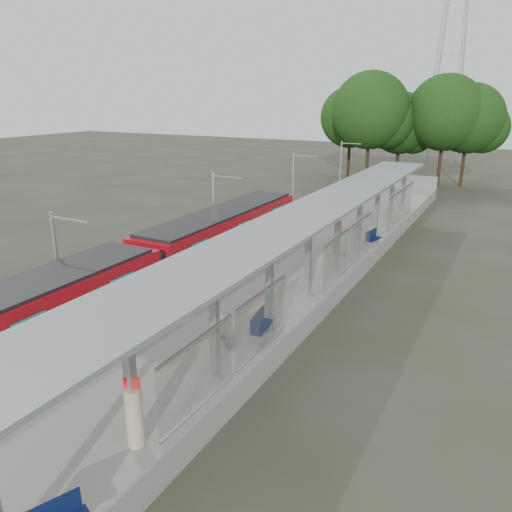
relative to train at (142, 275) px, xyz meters
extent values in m
plane|color=#474438|center=(4.50, -10.07, -2.05)|extent=(200.00, 200.00, 0.00)
cube|color=#59544C|center=(0.00, 9.93, -1.93)|extent=(3.00, 70.00, 0.24)
cube|color=gray|center=(4.50, 9.93, -1.55)|extent=(6.00, 50.00, 1.00)
cube|color=gold|center=(1.95, 9.93, -1.04)|extent=(0.60, 50.00, 0.02)
cube|color=#9EA0A5|center=(4.50, 34.88, -0.45)|extent=(6.00, 0.10, 1.20)
cube|color=black|center=(0.00, -7.02, -1.40)|extent=(2.50, 13.50, 0.70)
cube|color=#9F0B15|center=(0.00, -7.02, 0.20)|extent=(2.65, 13.50, 2.50)
cube|color=black|center=(0.00, -7.02, 0.25)|extent=(2.72, 12.96, 1.20)
cube|color=#0D877C|center=(1.36, -7.02, 0.05)|extent=(0.04, 1.30, 2.00)
cube|color=black|center=(0.00, 7.08, -1.40)|extent=(2.50, 13.50, 0.70)
cube|color=#9F0B15|center=(0.00, 7.08, 0.20)|extent=(2.65, 13.50, 2.50)
cube|color=black|center=(0.00, 7.08, 0.25)|extent=(2.72, 12.96, 1.20)
cube|color=black|center=(0.00, 7.08, 1.50)|extent=(2.40, 12.82, 0.15)
cube|color=#0D877C|center=(1.36, 7.08, 0.05)|extent=(0.04, 1.30, 2.00)
cylinder|color=black|center=(0.00, 2.36, -1.70)|extent=(2.20, 0.70, 0.70)
cube|color=black|center=(0.00, 0.03, -0.05)|extent=(2.30, 0.80, 2.40)
cube|color=#9EA0A5|center=(6.50, -8.07, 0.70)|extent=(0.25, 0.25, 3.50)
cube|color=#9EA0A5|center=(6.50, -4.07, 0.70)|extent=(0.25, 0.25, 3.50)
cube|color=#9EA0A5|center=(6.50, -0.07, 0.70)|extent=(0.25, 0.25, 3.50)
cube|color=#9EA0A5|center=(6.50, 3.93, 0.70)|extent=(0.25, 0.25, 3.50)
cube|color=#9EA0A5|center=(6.50, 7.93, 0.70)|extent=(0.25, 0.25, 3.50)
cube|color=#9EA0A5|center=(6.50, 11.93, 0.70)|extent=(0.25, 0.25, 3.50)
cube|color=#9EA0A5|center=(6.50, 15.93, 0.70)|extent=(0.25, 0.25, 3.50)
cube|color=#9EA0A5|center=(6.50, 19.93, 0.70)|extent=(0.25, 0.25, 3.50)
cube|color=#9EA0A5|center=(6.50, 23.93, 0.70)|extent=(0.25, 0.25, 3.50)
cube|color=gray|center=(6.10, 5.93, 2.53)|extent=(3.20, 38.00, 0.16)
cylinder|color=#9EA0A5|center=(4.55, 5.93, 2.45)|extent=(0.24, 38.00, 0.24)
cube|color=silver|center=(7.20, -6.07, 0.15)|extent=(0.05, 3.70, 2.20)
cube|color=silver|center=(7.20, -2.07, 0.15)|extent=(0.05, 3.70, 2.20)
cube|color=silver|center=(7.20, 5.93, 0.15)|extent=(0.05, 3.70, 2.20)
cube|color=silver|center=(7.20, 9.93, 0.15)|extent=(0.05, 3.70, 2.20)
cube|color=silver|center=(7.20, 17.93, 0.15)|extent=(0.05, 3.70, 2.20)
cube|color=silver|center=(7.20, 21.93, 0.15)|extent=(0.05, 3.70, 2.20)
cylinder|color=#382316|center=(-4.53, 44.16, 0.37)|extent=(0.36, 0.36, 4.84)
sphere|color=#1F4814|center=(-4.53, 44.16, 5.20)|extent=(7.35, 7.35, 7.35)
cylinder|color=#382316|center=(-0.82, 39.17, 0.69)|extent=(0.36, 0.36, 5.48)
sphere|color=#1F4814|center=(-0.82, 39.17, 6.17)|extent=(8.33, 8.33, 8.33)
cylinder|color=#382316|center=(1.79, 42.49, 0.21)|extent=(0.36, 0.36, 4.52)
sphere|color=#1F4814|center=(1.79, 42.49, 4.73)|extent=(6.87, 6.87, 6.87)
cylinder|color=#382316|center=(6.50, 42.27, 0.62)|extent=(0.36, 0.36, 5.34)
sphere|color=#1F4814|center=(6.50, 42.27, 5.95)|extent=(8.11, 8.11, 8.11)
cylinder|color=#382316|center=(8.76, 43.72, 0.42)|extent=(0.36, 0.36, 4.94)
sphere|color=#1F4814|center=(8.76, 43.72, 5.36)|extent=(7.51, 7.51, 7.51)
cylinder|color=#9EA0A5|center=(-1.80, -3.07, 0.65)|extent=(0.16, 0.16, 5.40)
cube|color=#9EA0A5|center=(-0.80, -3.07, 3.15)|extent=(2.00, 0.08, 0.08)
cylinder|color=#9EA0A5|center=(-1.80, 8.93, 0.65)|extent=(0.16, 0.16, 5.40)
cube|color=#9EA0A5|center=(-0.80, 8.93, 3.15)|extent=(2.00, 0.08, 0.08)
cylinder|color=#9EA0A5|center=(-1.80, 20.93, 0.65)|extent=(0.16, 0.16, 5.40)
cube|color=#9EA0A5|center=(-0.80, 20.93, 3.15)|extent=(2.00, 0.08, 0.08)
cylinder|color=#9EA0A5|center=(-1.80, 32.93, 0.65)|extent=(0.16, 0.16, 5.40)
cube|color=#9EA0A5|center=(-0.80, 32.93, 3.15)|extent=(2.00, 0.08, 0.08)
cube|color=#101E53|center=(6.71, -1.12, -0.61)|extent=(0.65, 1.54, 0.06)
cube|color=#101E53|center=(6.52, -1.12, -0.31)|extent=(0.27, 1.48, 0.55)
cube|color=#9EA0A5|center=(6.71, -1.71, -0.83)|extent=(0.40, 0.11, 0.44)
cube|color=#9EA0A5|center=(6.71, -0.52, -0.83)|extent=(0.40, 0.11, 0.44)
cube|color=#101E53|center=(7.20, 12.93, -0.62)|extent=(0.69, 1.48, 0.06)
cube|color=#101E53|center=(7.01, 12.93, -0.34)|extent=(0.32, 1.41, 0.52)
cube|color=#9EA0A5|center=(7.20, 12.36, -0.84)|extent=(0.38, 0.13, 0.42)
cube|color=#9EA0A5|center=(7.20, 13.50, -0.84)|extent=(0.38, 0.13, 0.42)
cylinder|color=#C6B790|center=(6.58, -8.12, -0.20)|extent=(0.46, 0.46, 1.71)
cube|color=red|center=(6.58, -8.12, 0.83)|extent=(0.39, 0.22, 0.29)
cylinder|color=#C6B790|center=(5.65, 10.68, -0.27)|extent=(0.42, 0.42, 1.57)
cube|color=red|center=(5.65, 10.68, 0.67)|extent=(0.37, 0.10, 0.26)
cylinder|color=#9EA0A5|center=(5.34, -1.96, -0.61)|extent=(0.48, 0.48, 0.89)
camera|label=1|loc=(14.57, -16.42, 7.83)|focal=35.00mm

